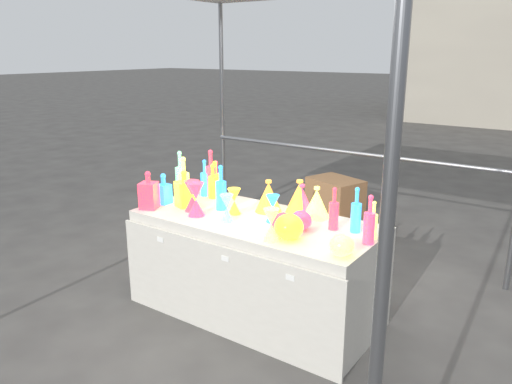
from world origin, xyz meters
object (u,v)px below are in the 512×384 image
Objects in this scene: decanter_0 at (184,189)px; hourglass_0 at (192,196)px; cardboard_box_closed at (335,197)px; bottle_0 at (215,178)px; display_table at (255,267)px; globe_0 at (289,228)px; lampshade_0 at (299,197)px.

decanter_0 is 0.13m from hourglass_0.
cardboard_box_closed is 2.28m from bottle_0.
globe_0 is (0.41, -0.21, 0.45)m from display_table.
bottle_0 reaches higher than lampshade_0.
bottle_0 is at bearing 106.11° from hourglass_0.
lampshade_0 is at bearing -1.50° from bottle_0.
decanter_0 is 1.04m from globe_0.
bottle_0 is 0.82m from lampshade_0.
decanter_0 is 1.53× the size of globe_0.
display_table is 0.61m from lampshade_0.
bottle_0 is 0.44m from hourglass_0.
display_table reaches higher than cardboard_box_closed.
display_table is at bearing -57.90° from cardboard_box_closed.
hourglass_0 reaches higher than cardboard_box_closed.
lampshade_0 reaches higher than hourglass_0.
cardboard_box_closed is 2.42m from lampshade_0.
cardboard_box_closed is 2.68m from hourglass_0.
display_table is at bearing 12.81° from hourglass_0.
lampshade_0 is (0.82, -0.02, -0.02)m from bottle_0.
decanter_0 is (0.00, -0.38, -0.00)m from bottle_0.
lampshade_0 is (0.82, 0.36, -0.02)m from decanter_0.
cardboard_box_closed is 2.10× the size of decanter_0.
globe_0 is at bearing -73.92° from lampshade_0.
bottle_0 is 1.14× the size of lampshade_0.
bottle_0 reaches higher than display_table.
bottle_0 reaches higher than globe_0.
cardboard_box_closed is at bearing 91.33° from hourglass_0.
hourglass_0 is at bearing -157.06° from lampshade_0.
decanter_0 reaches higher than cardboard_box_closed.
hourglass_0 reaches higher than display_table.
display_table is at bearing -131.25° from lampshade_0.
hourglass_0 is (0.06, -2.60, 0.65)m from cardboard_box_closed.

